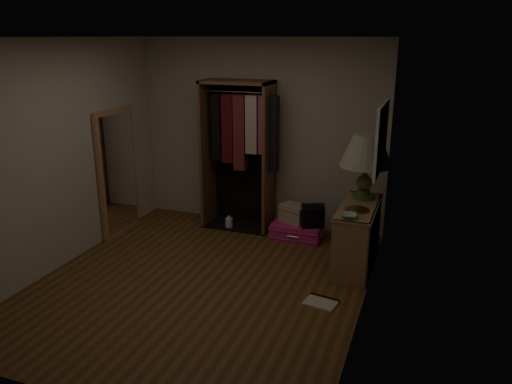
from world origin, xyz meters
TOP-DOWN VIEW (x-y plane):
  - ground at (0.00, 0.00)m, footprint 4.00×4.00m
  - room_walls at (0.08, 0.04)m, footprint 3.52×4.02m
  - console_bookshelf at (1.54, 1.04)m, footprint 0.42×1.12m
  - open_wardrobe at (-0.20, 1.77)m, footprint 1.05×0.50m
  - floor_mirror at (-1.70, 1.00)m, footprint 0.06×0.80m
  - pink_suitcase at (0.66, 1.60)m, footprint 0.68×0.50m
  - train_case at (0.60, 1.64)m, footprint 0.42×0.36m
  - black_bag at (0.87, 1.56)m, footprint 0.35×0.29m
  - table_lamp at (1.54, 1.31)m, footprint 0.80×0.80m
  - brass_tray at (1.54, 0.83)m, footprint 0.35×0.35m
  - ceramic_bowl at (1.49, 0.57)m, footprint 0.21×0.21m
  - white_jug at (-0.34, 1.60)m, footprint 0.14×0.14m
  - floor_book at (1.35, 0.00)m, footprint 0.36×0.31m

SIDE VIEW (x-z plane):
  - ground at x=0.00m, z-range 0.00..0.00m
  - floor_book at x=1.35m, z-range 0.00..0.03m
  - white_jug at x=-0.34m, z-range -0.01..0.17m
  - pink_suitcase at x=0.66m, z-range 0.00..0.21m
  - train_case at x=0.60m, z-range 0.20..0.46m
  - black_bag at x=0.87m, z-range 0.21..0.53m
  - console_bookshelf at x=1.54m, z-range 0.02..0.77m
  - brass_tray at x=1.54m, z-range 0.75..0.77m
  - ceramic_bowl at x=1.49m, z-range 0.75..0.79m
  - floor_mirror at x=-1.70m, z-range 0.00..1.70m
  - open_wardrobe at x=-0.20m, z-range 0.20..2.25m
  - table_lamp at x=1.54m, z-range 0.93..1.70m
  - room_walls at x=0.08m, z-range 0.20..2.80m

